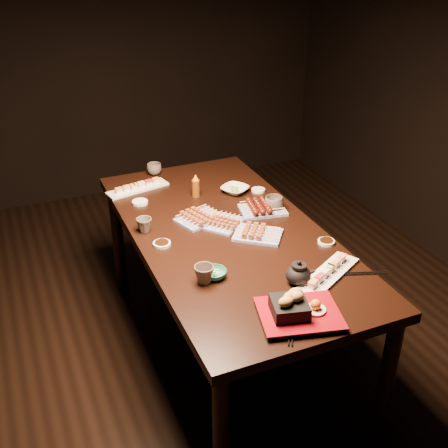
{
  "coord_description": "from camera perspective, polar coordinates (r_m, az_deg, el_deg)",
  "views": [
    {
      "loc": [
        -0.75,
        -2.03,
        2.13
      ],
      "look_at": [
        0.22,
        0.25,
        0.77
      ],
      "focal_mm": 45.0,
      "sensor_mm": 36.0,
      "label": 1
    }
  ],
  "objects": [
    {
      "name": "teacup_far_right",
      "position": [
        3.45,
        -7.11,
        5.56
      ],
      "size": [
        0.11,
        0.11,
        0.07
      ],
      "primitive_type": "imported",
      "rotation": [
        0.0,
        0.0,
        0.34
      ],
      "color": "#52483F",
      "rests_on": "dining_table"
    },
    {
      "name": "tsukune_plate",
      "position": [
        2.98,
        3.96,
        1.81
      ],
      "size": [
        0.26,
        0.21,
        0.06
      ],
      "primitive_type": null,
      "rotation": [
        0.0,
        0.0,
        -0.18
      ],
      "color": "#828EB6",
      "rests_on": "dining_table"
    },
    {
      "name": "sushi_platter_far",
      "position": [
        3.26,
        -8.78,
        3.83
      ],
      "size": [
        0.37,
        0.17,
        0.04
      ],
      "primitive_type": null,
      "rotation": [
        0.0,
        0.0,
        3.35
      ],
      "color": "white",
      "rests_on": "dining_table"
    },
    {
      "name": "dining_table",
      "position": [
        3.0,
        0.38,
        -7.06
      ],
      "size": [
        1.11,
        1.9,
        0.75
      ],
      "primitive_type": "cube",
      "rotation": [
        0.0,
        0.0,
        0.12
      ],
      "color": "black",
      "rests_on": "ground"
    },
    {
      "name": "yakitori_plate_left",
      "position": [
        2.89,
        -2.47,
        0.91
      ],
      "size": [
        0.27,
        0.23,
        0.06
      ],
      "primitive_type": null,
      "rotation": [
        0.0,
        0.0,
        0.33
      ],
      "color": "#828EB6",
      "rests_on": "dining_table"
    },
    {
      "name": "yakitori_plate_right",
      "position": [
        2.75,
        3.47,
        -0.73
      ],
      "size": [
        0.28,
        0.27,
        0.06
      ],
      "primitive_type": null,
      "rotation": [
        0.0,
        0.0,
        -0.65
      ],
      "color": "#828EB6",
      "rests_on": "dining_table"
    },
    {
      "name": "sauce_dish_se",
      "position": [
        2.74,
        10.34,
        -1.8
      ],
      "size": [
        0.08,
        0.08,
        0.01
      ],
      "primitive_type": "cylinder",
      "rotation": [
        0.0,
        0.0,
        -0.01
      ],
      "color": "white",
      "rests_on": "dining_table"
    },
    {
      "name": "condiment_bottle",
      "position": [
        3.13,
        -2.89,
        3.93
      ],
      "size": [
        0.06,
        0.06,
        0.13
      ],
      "primitive_type": "cylinder",
      "rotation": [
        0.0,
        0.0,
        0.36
      ],
      "color": "#62320D",
      "rests_on": "dining_table"
    },
    {
      "name": "teacup_near_left",
      "position": [
        2.4,
        -2.02,
        -5.15
      ],
      "size": [
        0.12,
        0.12,
        0.08
      ],
      "primitive_type": "imported",
      "rotation": [
        0.0,
        0.0,
        0.48
      ],
      "color": "#52483F",
      "rests_on": "dining_table"
    },
    {
      "name": "tempura_tray",
      "position": [
        2.21,
        7.73,
        -8.21
      ],
      "size": [
        0.37,
        0.32,
        0.12
      ],
      "primitive_type": null,
      "rotation": [
        0.0,
        0.0,
        -0.24
      ],
      "color": "black",
      "rests_on": "dining_table"
    },
    {
      "name": "edamame_bowl_cream",
      "position": [
        3.19,
        1.12,
        3.52
      ],
      "size": [
        0.2,
        0.2,
        0.04
      ],
      "primitive_type": "imported",
      "rotation": [
        0.0,
        0.0,
        0.54
      ],
      "color": "beige",
      "rests_on": "dining_table"
    },
    {
      "name": "edamame_bowl_green",
      "position": [
        2.44,
        -1.05,
        -5.08
      ],
      "size": [
        0.13,
        0.13,
        0.03
      ],
      "primitive_type": "imported",
      "rotation": [
        0.0,
        0.0,
        0.24
      ],
      "color": "#287B62",
      "rests_on": "dining_table"
    },
    {
      "name": "teacup_mid_right",
      "position": [
        3.0,
        5.08,
        2.08
      ],
      "size": [
        0.11,
        0.11,
        0.08
      ],
      "primitive_type": "imported",
      "rotation": [
        0.0,
        0.0,
        -0.18
      ],
      "color": "#52483F",
      "rests_on": "dining_table"
    },
    {
      "name": "yakitori_plate_center",
      "position": [
        2.84,
        0.12,
        0.33
      ],
      "size": [
        0.25,
        0.24,
        0.05
      ],
      "primitive_type": null,
      "rotation": [
        0.0,
        0.0,
        0.7
      ],
      "color": "#828EB6",
      "rests_on": "dining_table"
    },
    {
      "name": "chopsticks_se",
      "position": [
        2.54,
        13.88,
        -4.89
      ],
      "size": [
        0.22,
        0.1,
        0.01
      ],
      "primitive_type": null,
      "rotation": [
        0.0,
        0.0,
        -0.34
      ],
      "color": "black",
      "rests_on": "dining_table"
    },
    {
      "name": "teacup_far_left",
      "position": [
        2.81,
        -8.11,
        -0.09
      ],
      "size": [
        0.09,
        0.09,
        0.07
      ],
      "primitive_type": "imported",
      "rotation": [
        0.0,
        0.0,
        -0.24
      ],
      "color": "#52483F",
      "rests_on": "dining_table"
    },
    {
      "name": "sauce_dish_west",
      "position": [
        2.69,
        -6.33,
        -2.02
      ],
      "size": [
        0.09,
        0.09,
        0.01
      ],
      "primitive_type": "cylinder",
      "rotation": [
        0.0,
        0.0,
        -0.01
      ],
      "color": "white",
      "rests_on": "dining_table"
    },
    {
      "name": "chopsticks_near",
      "position": [
        2.2,
        6.83,
        -10.2
      ],
      "size": [
        0.14,
        0.21,
        0.01
      ],
      "primitive_type": null,
      "rotation": [
        0.0,
        0.0,
        1.04
      ],
      "color": "black",
      "rests_on": "dining_table"
    },
    {
      "name": "teapot",
      "position": [
        2.41,
        7.57,
        -4.88
      ],
      "size": [
        0.16,
        0.16,
        0.11
      ],
      "primitive_type": null,
      "rotation": [
        0.0,
        0.0,
        -0.3
      ],
      "color": "black",
      "rests_on": "dining_table"
    },
    {
      "name": "sauce_dish_east",
      "position": [
        3.22,
        3.5,
        3.46
      ],
      "size": [
        0.09,
        0.09,
        0.01
      ],
      "primitive_type": "cylinder",
      "rotation": [
        0.0,
        0.0,
        -0.12
      ],
      "color": "white",
      "rests_on": "dining_table"
    },
    {
      "name": "sauce_dish_nw",
      "position": [
        3.1,
        -8.53,
        2.2
      ],
      "size": [
        0.11,
        0.11,
        0.02
      ],
      "primitive_type": "cylinder",
      "rotation": [
        0.0,
        0.0,
        0.37
      ],
      "color": "white",
      "rests_on": "dining_table"
    },
    {
      "name": "sushi_platter_near",
      "position": [
        2.49,
        10.5,
        -4.79
      ],
      "size": [
        0.4,
        0.29,
        0.05
      ],
      "primitive_type": null,
      "rotation": [
        0.0,
        0.0,
        0.51
      ],
      "color": "white",
      "rests_on": "dining_table"
    },
    {
      "name": "ground",
      "position": [
        3.03,
        -2.04,
        -15.85
      ],
      "size": [
        5.0,
        5.0,
        0.0
      ],
      "primitive_type": "plane",
      "color": "black",
      "rests_on": "ground"
    }
  ]
}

